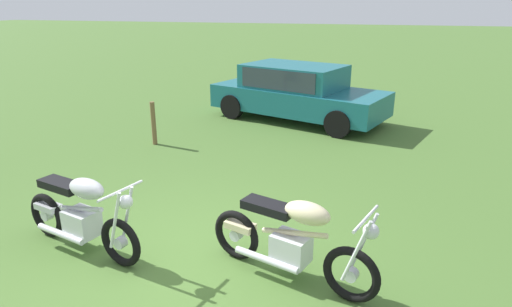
% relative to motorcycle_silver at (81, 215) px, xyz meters
% --- Properties ---
extents(ground_plane, '(120.00, 120.00, 0.00)m').
position_rel_motorcycle_silver_xyz_m(ground_plane, '(1.27, 0.01, -0.49)').
color(ground_plane, '#476B2D').
extents(motorcycle_silver, '(1.92, 0.79, 1.02)m').
position_rel_motorcycle_silver_xyz_m(motorcycle_silver, '(0.00, 0.00, 0.00)').
color(motorcycle_silver, black).
rests_on(motorcycle_silver, ground).
extents(motorcycle_cream, '(2.00, 0.91, 1.02)m').
position_rel_motorcycle_silver_xyz_m(motorcycle_cream, '(2.59, 0.14, -0.00)').
color(motorcycle_cream, black).
rests_on(motorcycle_cream, ground).
extents(car_teal, '(4.78, 3.11, 1.43)m').
position_rel_motorcycle_silver_xyz_m(car_teal, '(1.26, 7.04, 0.30)').
color(car_teal, '#19606B').
rests_on(car_teal, ground).
extents(fence_post_wooden, '(0.10, 0.10, 0.94)m').
position_rel_motorcycle_silver_xyz_m(fence_post_wooden, '(-1.27, 4.12, -0.03)').
color(fence_post_wooden, brown).
rests_on(fence_post_wooden, ground).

